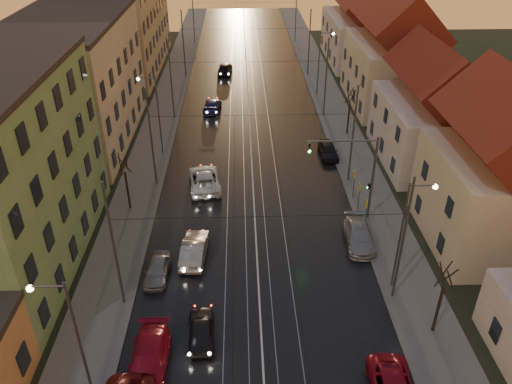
{
  "coord_description": "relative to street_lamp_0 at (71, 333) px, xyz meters",
  "views": [
    {
      "loc": [
        -1.01,
        -14.68,
        22.6
      ],
      "look_at": [
        0.09,
        18.05,
        2.65
      ],
      "focal_mm": 35.0,
      "sensor_mm": 36.0,
      "label": 1
    }
  ],
  "objects": [
    {
      "name": "road",
      "position": [
        9.1,
        38.0,
        -4.87
      ],
      "size": [
        16.0,
        120.0,
        0.04
      ],
      "primitive_type": "cube",
      "color": "black",
      "rests_on": "ground"
    },
    {
      "name": "sidewalk_left",
      "position": [
        -0.9,
        38.0,
        -4.81
      ],
      "size": [
        4.0,
        120.0,
        0.15
      ],
      "primitive_type": "cube",
      "color": "#4C4C4C",
      "rests_on": "ground"
    },
    {
      "name": "sidewalk_right",
      "position": [
        19.1,
        38.0,
        -4.81
      ],
      "size": [
        4.0,
        120.0,
        0.15
      ],
      "primitive_type": "cube",
      "color": "#4C4C4C",
      "rests_on": "ground"
    },
    {
      "name": "tram_rail_0",
      "position": [
        6.9,
        38.0,
        -4.83
      ],
      "size": [
        0.06,
        120.0,
        0.03
      ],
      "primitive_type": "cube",
      "color": "gray",
      "rests_on": "road"
    },
    {
      "name": "tram_rail_1",
      "position": [
        8.33,
        38.0,
        -4.83
      ],
      "size": [
        0.06,
        120.0,
        0.03
      ],
      "primitive_type": "cube",
      "color": "gray",
      "rests_on": "road"
    },
    {
      "name": "tram_rail_2",
      "position": [
        9.87,
        38.0,
        -4.83
      ],
      "size": [
        0.06,
        120.0,
        0.03
      ],
      "primitive_type": "cube",
      "color": "gray",
      "rests_on": "road"
    },
    {
      "name": "tram_rail_3",
      "position": [
        11.3,
        38.0,
        -4.83
      ],
      "size": [
        0.06,
        120.0,
        0.03
      ],
      "primitive_type": "cube",
      "color": "gray",
      "rests_on": "road"
    },
    {
      "name": "apartment_left_2",
      "position": [
        -8.4,
        32.0,
        1.11
      ],
      "size": [
        10.0,
        20.0,
        12.0
      ],
      "primitive_type": "cube",
      "color": "tan",
      "rests_on": "ground"
    },
    {
      "name": "apartment_left_3",
      "position": [
        -8.4,
        56.0,
        2.11
      ],
      "size": [
        10.0,
        24.0,
        14.0
      ],
      "primitive_type": "cube",
      "color": "tan",
      "rests_on": "ground"
    },
    {
      "name": "house_right_1",
      "position": [
        26.1,
        13.0,
        0.56
      ],
      "size": [
        8.67,
        10.2,
        10.8
      ],
      "color": "beige",
      "rests_on": "ground"
    },
    {
      "name": "house_right_2",
      "position": [
        26.1,
        26.0,
        -0.24
      ],
      "size": [
        9.18,
        12.24,
        9.2
      ],
      "color": "beige",
      "rests_on": "ground"
    },
    {
      "name": "house_right_3",
      "position": [
        26.1,
        41.0,
        0.92
      ],
      "size": [
        9.18,
        14.28,
        11.5
      ],
      "color": "beige",
      "rests_on": "ground"
    },
    {
      "name": "house_right_4",
      "position": [
        26.1,
        59.0,
        0.16
      ],
      "size": [
        9.18,
        16.32,
        10.0
      ],
      "color": "beige",
      "rests_on": "ground"
    },
    {
      "name": "catenary_pole_l_1",
      "position": [
        0.5,
        7.0,
        -0.39
      ],
      "size": [
        0.16,
        0.16,
        9.0
      ],
      "primitive_type": "cylinder",
      "color": "#595B60",
      "rests_on": "ground"
    },
    {
      "name": "catenary_pole_r_1",
      "position": [
        17.7,
        7.0,
        -0.39
      ],
      "size": [
        0.16,
        0.16,
        9.0
      ],
      "primitive_type": "cylinder",
      "color": "#595B60",
      "rests_on": "ground"
    },
    {
      "name": "catenary_pole_l_2",
      "position": [
        0.5,
        22.0,
        -0.39
      ],
      "size": [
        0.16,
        0.16,
        9.0
      ],
      "primitive_type": "cylinder",
      "color": "#595B60",
      "rests_on": "ground"
    },
    {
      "name": "catenary_pole_r_2",
      "position": [
        17.7,
        22.0,
        -0.39
      ],
      "size": [
        0.16,
        0.16,
        9.0
      ],
      "primitive_type": "cylinder",
      "color": "#595B60",
      "rests_on": "ground"
    },
    {
      "name": "catenary_pole_l_3",
      "position": [
        0.5,
        37.0,
        -0.39
      ],
      "size": [
        0.16,
        0.16,
        9.0
      ],
      "primitive_type": "cylinder",
      "color": "#595B60",
      "rests_on": "ground"
    },
    {
      "name": "catenary_pole_r_3",
      "position": [
        17.7,
        37.0,
        -0.39
      ],
      "size": [
        0.16,
        0.16,
        9.0
      ],
      "primitive_type": "cylinder",
      "color": "#595B60",
      "rests_on": "ground"
    },
    {
      "name": "catenary_pole_l_4",
      "position": [
        0.5,
        52.0,
        -0.39
      ],
      "size": [
        0.16,
        0.16,
        9.0
      ],
      "primitive_type": "cylinder",
      "color": "#595B60",
      "rests_on": "ground"
    },
    {
      "name": "catenary_pole_r_4",
      "position": [
        17.7,
        52.0,
        -0.39
      ],
      "size": [
        0.16,
        0.16,
        9.0
      ],
      "primitive_type": "cylinder",
      "color": "#595B60",
      "rests_on": "ground"
    },
    {
      "name": "catenary_pole_l_5",
      "position": [
        0.5,
        70.0,
        -0.39
      ],
      "size": [
        0.16,
        0.16,
        9.0
      ],
      "primitive_type": "cylinder",
      "color": "#595B60",
      "rests_on": "ground"
    },
    {
      "name": "catenary_pole_r_5",
      "position": [
        17.7,
        70.0,
        -0.39
      ],
      "size": [
        0.16,
        0.16,
        9.0
      ],
      "primitive_type": "cylinder",
      "color": "#595B60",
      "rests_on": "ground"
    },
    {
      "name": "street_lamp_0",
      "position": [
        0.0,
        0.0,
        0.0
      ],
      "size": [
        1.75,
        0.32,
        8.0
      ],
      "color": "#595B60",
      "rests_on": "ground"
    },
    {
      "name": "street_lamp_1",
      "position": [
        18.21,
        8.0,
        0.0
      ],
      "size": [
        1.75,
        0.32,
        8.0
      ],
      "color": "#595B60",
      "rests_on": "ground"
    },
    {
      "name": "street_lamp_2",
      "position": [
        0.0,
        28.0,
        0.0
      ],
      "size": [
        1.75,
        0.32,
        8.0
      ],
      "color": "#595B60",
      "rests_on": "ground"
    },
    {
      "name": "street_lamp_3",
      "position": [
        18.21,
        44.0,
        0.0
      ],
      "size": [
        1.75,
        0.32,
        8.0
      ],
      "color": "#595B60",
      "rests_on": "ground"
    },
    {
      "name": "traffic_light_mast",
      "position": [
        17.1,
        16.0,
        -0.29
      ],
      "size": [
        5.3,
        0.32,
        7.2
      ],
      "color": "#595B60",
      "rests_on": "ground"
    },
    {
      "name": "bare_tree_0",
      "position": [
        -1.09,
        18.0,
        -2.4
      ],
      "size": [
        1.09,
        1.09,
        5.11
      ],
      "color": "black",
      "rests_on": "ground"
    },
    {
      "name": "bare_tree_1",
      "position": [
        19.31,
        4.0,
        -2.4
      ],
      "size": [
        1.09,
        1.09,
        5.11
      ],
      "color": "black",
      "rests_on": "ground"
    },
    {
      "name": "bare_tree_2",
      "position": [
        19.51,
        32.0,
        -2.4
      ],
      "size": [
        1.09,
        1.09,
        5.11
      ],
      "color": "black",
      "rests_on": "ground"
    },
    {
      "name": "driving_car_0",
      "position": [
        5.6,
        4.04,
        -4.25
      ],
      "size": [
        1.74,
        3.83,
        1.28
      ],
      "primitive_type": "imported",
      "rotation": [
        0.0,
        0.0,
        3.2
      ],
      "color": "black",
      "rests_on": "ground"
    },
    {
      "name": "driving_car_1",
      "position": [
        4.66,
        11.52,
        -4.13
      ],
      "size": [
        1.9,
        4.69,
        1.51
      ],
      "primitive_type": "imported",
      "rotation": [
        0.0,
        0.0,
        3.08
      ],
      "color": "#98979D",
      "rests_on": "ground"
    },
    {
      "name": "driving_car_2",
      "position": [
        4.83,
        21.41,
        -4.11
      ],
      "size": [
        3.28,
        5.86,
        1.55
      ],
      "primitive_type": "imported",
      "rotation": [
        0.0,
        0.0,
        3.27
      ],
      "color": "silver",
      "rests_on": "ground"
    },
    {
      "name": "driving_car_3",
      "position": [
        4.78,
        39.23,
        -4.22
      ],
      "size": [
        2.25,
        4.71,
        1.33
      ],
      "primitive_type": "imported",
      "rotation": [
        0.0,
        0.0,
        3.05
      ],
      "color": "#191E4D",
      "rests_on": "ground"
    },
    {
      "name": "driving_car_4",
      "position": [
        6.0,
        53.06,
        -4.11
      ],
      "size": [
        2.27,
        4.72,
        1.55
      ],
      "primitive_type": "imported",
      "rotation": [
        0.0,
        0.0,
        3.04
      ],
      "color": "black",
      "rests_on": "ground"
    },
    {
      "name": "parked_left_2",
      "position": [
        2.89,
        1.78,
        -4.15
      ],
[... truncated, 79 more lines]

